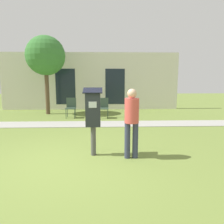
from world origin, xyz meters
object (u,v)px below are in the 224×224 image
parking_meter (93,113)px  person_standing (132,118)px  outdoor_chair_middle (104,106)px  outdoor_chair_left (71,106)px

parking_meter → person_standing: (0.87, -0.22, -0.09)m
parking_meter → outdoor_chair_middle: parking_meter is taller
parking_meter → outdoor_chair_left: size_ratio=1.77×
person_standing → outdoor_chair_left: size_ratio=1.76×
outdoor_chair_left → outdoor_chair_middle: same height
parking_meter → outdoor_chair_left: (-1.25, 4.94, -0.49)m
person_standing → outdoor_chair_middle: 5.10m
person_standing → outdoor_chair_middle: person_standing is taller
parking_meter → person_standing: 0.90m
person_standing → outdoor_chair_middle: (-0.63, 5.04, -0.40)m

